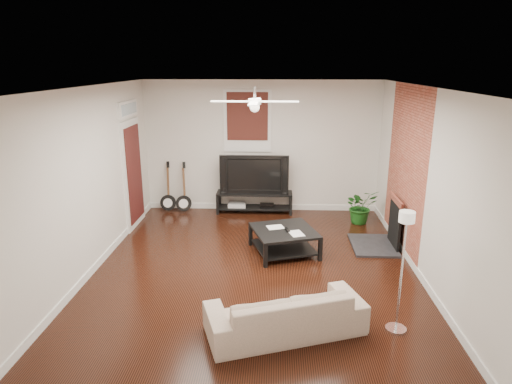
{
  "coord_description": "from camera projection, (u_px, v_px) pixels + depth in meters",
  "views": [
    {
      "loc": [
        0.32,
        -6.37,
        3.12
      ],
      "look_at": [
        0.0,
        0.4,
        1.15
      ],
      "focal_mm": 31.13,
      "sensor_mm": 36.0,
      "label": 1
    }
  ],
  "objects": [
    {
      "name": "guitar_right",
      "position": [
        183.0,
        188.0,
        9.52
      ],
      "size": [
        0.39,
        0.32,
        1.1
      ],
      "primitive_type": null,
      "rotation": [
        0.0,
        0.0,
        0.25
      ],
      "color": "black",
      "rests_on": "floor"
    },
    {
      "name": "room",
      "position": [
        255.0,
        183.0,
        6.6
      ],
      "size": [
        5.01,
        6.01,
        2.81
      ],
      "color": "black",
      "rests_on": "ground"
    },
    {
      "name": "fireplace",
      "position": [
        384.0,
        222.0,
        7.72
      ],
      "size": [
        0.8,
        1.1,
        0.92
      ],
      "primitive_type": "cube",
      "color": "black",
      "rests_on": "floor"
    },
    {
      "name": "window_back",
      "position": [
        247.0,
        121.0,
        9.31
      ],
      "size": [
        1.0,
        0.06,
        1.3
      ],
      "primitive_type": "cube",
      "color": "#3E1A10",
      "rests_on": "wall_back"
    },
    {
      "name": "coffee_table",
      "position": [
        284.0,
        241.0,
        7.55
      ],
      "size": [
        1.25,
        1.25,
        0.42
      ],
      "primitive_type": "cube",
      "rotation": [
        0.0,
        0.0,
        0.31
      ],
      "color": "black",
      "rests_on": "floor"
    },
    {
      "name": "floor_lamp",
      "position": [
        401.0,
        273.0,
        5.19
      ],
      "size": [
        0.32,
        0.32,
        1.53
      ],
      "primitive_type": null,
      "rotation": [
        0.0,
        0.0,
        0.33
      ],
      "color": "white",
      "rests_on": "floor"
    },
    {
      "name": "tv_stand",
      "position": [
        254.0,
        202.0,
        9.6
      ],
      "size": [
        1.62,
        0.43,
        0.45
      ],
      "primitive_type": "cube",
      "color": "black",
      "rests_on": "floor"
    },
    {
      "name": "ceiling_fan",
      "position": [
        255.0,
        102.0,
        6.27
      ],
      "size": [
        1.24,
        1.24,
        0.32
      ],
      "primitive_type": null,
      "color": "white",
      "rests_on": "ceiling"
    },
    {
      "name": "brick_accent",
      "position": [
        405.0,
        170.0,
        7.45
      ],
      "size": [
        0.02,
        2.2,
        2.8
      ],
      "primitive_type": "cube",
      "color": "#A04633",
      "rests_on": "floor"
    },
    {
      "name": "guitar_left",
      "position": [
        167.0,
        187.0,
        9.57
      ],
      "size": [
        0.37,
        0.29,
        1.1
      ],
      "primitive_type": null,
      "rotation": [
        0.0,
        0.0,
        0.15
      ],
      "color": "black",
      "rests_on": "floor"
    },
    {
      "name": "tv",
      "position": [
        254.0,
        173.0,
        9.44
      ],
      "size": [
        1.45,
        0.19,
        0.84
      ],
      "primitive_type": "imported",
      "color": "black",
      "rests_on": "tv_stand"
    },
    {
      "name": "potted_plant",
      "position": [
        361.0,
        206.0,
        8.93
      ],
      "size": [
        0.77,
        0.71,
        0.71
      ],
      "primitive_type": "imported",
      "rotation": [
        0.0,
        0.0,
        0.3
      ],
      "color": "#185217",
      "rests_on": "floor"
    },
    {
      "name": "sofa",
      "position": [
        285.0,
        311.0,
        5.29
      ],
      "size": [
        2.01,
        1.3,
        0.55
      ],
      "primitive_type": "imported",
      "rotation": [
        0.0,
        0.0,
        3.47
      ],
      "color": "tan",
      "rests_on": "floor"
    },
    {
      "name": "door_left",
      "position": [
        133.0,
        164.0,
        8.58
      ],
      "size": [
        0.08,
        1.0,
        2.5
      ],
      "primitive_type": "cube",
      "color": "white",
      "rests_on": "wall_left"
    }
  ]
}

